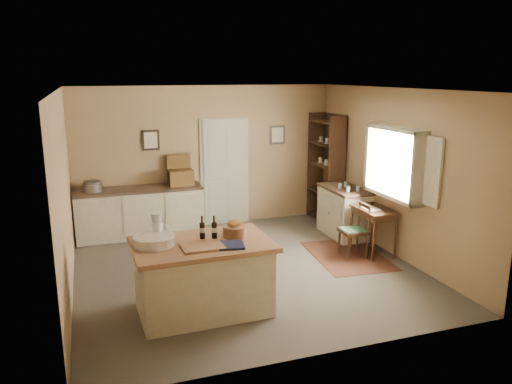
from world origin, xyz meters
The scene contains 16 objects.
ground centered at (0.00, 0.00, 0.00)m, with size 5.00×5.00×0.00m, color brown.
wall_back centered at (0.00, 2.50, 1.35)m, with size 5.00×0.10×2.70m, color #937451.
wall_front centered at (0.00, -2.50, 1.35)m, with size 5.00×0.10×2.70m, color #937451.
wall_left centered at (-2.50, 0.00, 1.35)m, with size 0.10×5.00×2.70m, color #937451.
wall_right centered at (2.50, 0.00, 1.35)m, with size 0.10×5.00×2.70m, color #937451.
ceiling centered at (0.00, 0.00, 2.70)m, with size 5.00×5.00×0.00m, color silver.
door centered at (0.35, 2.47, 1.05)m, with size 0.97×0.06×2.11m, color #B5BCA0.
framed_prints centered at (0.20, 2.48, 1.72)m, with size 2.82×0.02×0.38m.
window centered at (2.42, -0.20, 1.55)m, with size 0.25×1.99×1.12m.
work_island centered at (-0.93, -1.10, 0.48)m, with size 1.72×1.14×1.20m.
sideboard centered at (-1.34, 2.20, 0.48)m, with size 2.28×0.64×1.18m.
rug centered at (1.75, 0.02, 0.00)m, with size 1.10×1.60×0.01m, color #432313.
writing_desk centered at (2.20, 0.02, 0.66)m, with size 0.48×0.79×0.82m.
desk_chair centered at (1.81, -0.02, 0.43)m, with size 0.40×0.40×0.86m, color black, non-canonical shape.
right_cabinet centered at (2.20, 1.00, 0.46)m, with size 0.61×1.10×0.99m.
shelving_unit centered at (2.36, 2.00, 1.07)m, with size 0.36×0.97×2.15m.
Camera 1 is at (-2.17, -6.79, 2.92)m, focal length 35.00 mm.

